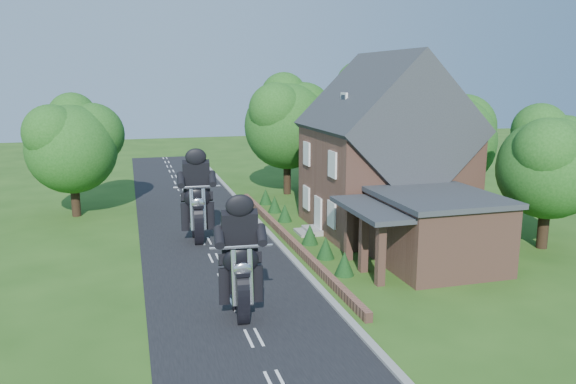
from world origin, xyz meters
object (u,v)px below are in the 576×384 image
object	(u,v)px
annex	(434,229)
motorcycle_follow	(198,228)
garden_wall	(287,237)
house	(385,155)
motorcycle_lead	(241,300)

from	to	relation	value
annex	motorcycle_follow	size ratio (longest dim) A/B	4.28
garden_wall	motorcycle_follow	bearing A→B (deg)	166.50
house	motorcycle_follow	size ratio (longest dim) A/B	6.22
annex	motorcycle_lead	bearing A→B (deg)	-161.07
house	annex	distance (m)	7.30
motorcycle_follow	house	bearing A→B (deg)	-177.78
house	garden_wall	bearing A→B (deg)	-170.83
garden_wall	motorcycle_follow	distance (m)	4.87
annex	motorcycle_follow	bearing A→B (deg)	145.99
house	annex	world-z (taller)	house
garden_wall	house	xyz separation A→B (m)	(6.19, 1.00, 4.14)
garden_wall	annex	world-z (taller)	annex
garden_wall	motorcycle_follow	size ratio (longest dim) A/B	13.36
house	motorcycle_follow	distance (m)	11.46
house	annex	size ratio (longest dim) A/B	1.45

